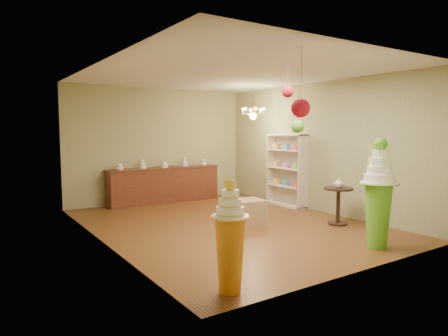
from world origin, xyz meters
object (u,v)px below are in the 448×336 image
pedestal_green (378,201)px  pedestal_orange (230,245)px  round_table (338,201)px  sideboard (164,184)px

pedestal_green → pedestal_orange: bearing=-177.0°
pedestal_green → pedestal_orange: pedestal_green is taller
pedestal_orange → round_table: size_ratio=1.80×
sideboard → round_table: sideboard is taller
round_table → sideboard: bearing=113.6°
pedestal_orange → sideboard: size_ratio=0.44×
sideboard → round_table: bearing=-66.4°
pedestal_green → sideboard: bearing=101.1°
pedestal_green → pedestal_orange: size_ratio=1.32×
round_table → pedestal_green: bearing=-117.0°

